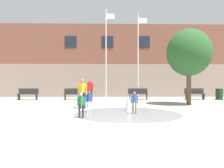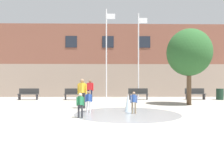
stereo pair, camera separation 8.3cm
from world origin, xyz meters
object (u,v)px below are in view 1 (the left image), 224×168
object	(u,v)px
park_bench_near_trashcan	(138,94)
flagpole_left	(106,51)
park_bench_far_right	(195,94)
child_with_pink_shirt	(81,103)
park_bench_center	(74,94)
flagpole_right	(138,53)
child_running	(89,100)
park_bench_far_left	(28,94)
trash_can	(219,94)
street_tree_near_building	(189,53)
teen_by_trashcan	(82,91)
adult_watching	(90,89)
child_in_fountain	(134,101)

from	to	relation	value
park_bench_near_trashcan	flagpole_left	distance (m)	4.50
park_bench_far_right	child_with_pink_shirt	size ratio (longest dim) A/B	1.62
park_bench_center	flagpole_right	world-z (taller)	flagpole_right
child_running	flagpole_left	size ratio (longest dim) A/B	0.13
park_bench_far_left	flagpole_right	distance (m)	9.69
park_bench_near_trashcan	trash_can	xyz separation A→B (m)	(6.52, -0.36, -0.03)
flagpole_left	street_tree_near_building	world-z (taller)	flagpole_left
park_bench_center	teen_by_trashcan	bearing A→B (deg)	-77.21
teen_by_trashcan	park_bench_near_trashcan	bearing A→B (deg)	175.81
park_bench_near_trashcan	trash_can	bearing A→B (deg)	-3.19
trash_can	park_bench_far_right	bearing A→B (deg)	169.63
adult_watching	teen_by_trashcan	world-z (taller)	same
child_with_pink_shirt	trash_can	world-z (taller)	child_with_pink_shirt
flagpole_right	child_in_fountain	bearing A→B (deg)	-99.40
street_tree_near_building	flagpole_left	bearing A→B (deg)	135.77
park_bench_far_left	child_with_pink_shirt	world-z (taller)	child_with_pink_shirt
park_bench_near_trashcan	trash_can	world-z (taller)	park_bench_near_trashcan
adult_watching	flagpole_left	world-z (taller)	flagpole_left
park_bench_far_left	park_bench_center	size ratio (longest dim) A/B	1.00
park_bench_far_right	child_in_fountain	world-z (taller)	child_in_fountain
child_running	child_with_pink_shirt	xyz separation A→B (m)	(-0.18, -1.63, 0.00)
child_in_fountain	flagpole_right	distance (m)	9.57
trash_can	park_bench_far_left	bearing A→B (deg)	179.01
park_bench_center	park_bench_far_right	distance (m)	9.80
child_running	street_tree_near_building	bearing A→B (deg)	-94.87
child_running	trash_can	bearing A→B (deg)	-88.11
park_bench_far_left	child_in_fountain	bearing A→B (deg)	-46.26
street_tree_near_building	park_bench_far_left	bearing A→B (deg)	160.46
park_bench_far_right	adult_watching	distance (m)	8.59
child_in_fountain	flagpole_left	size ratio (longest dim) A/B	0.13
teen_by_trashcan	street_tree_near_building	xyz separation A→B (m)	(6.45, 1.81, 2.33)
flagpole_right	park_bench_far_right	bearing A→B (deg)	-11.37
child_in_fountain	trash_can	bearing A→B (deg)	123.96
flagpole_left	trash_can	size ratio (longest dim) A/B	8.49
park_bench_far_left	teen_by_trashcan	distance (m)	7.73
child_running	child_with_pink_shirt	world-z (taller)	same
park_bench_near_trashcan	park_bench_far_right	world-z (taller)	same
park_bench_far_left	child_running	bearing A→B (deg)	-53.32
park_bench_center	street_tree_near_building	xyz separation A→B (m)	(7.76, -3.95, 2.78)
park_bench_center	adult_watching	xyz separation A→B (m)	(1.36, -1.34, 0.45)
adult_watching	street_tree_near_building	world-z (taller)	street_tree_near_building
child_in_fountain	child_running	xyz separation A→B (m)	(-2.07, 0.53, 0.00)
park_bench_center	park_bench_far_right	size ratio (longest dim) A/B	1.00
child_with_pink_shirt	trash_can	xyz separation A→B (m)	(10.07, 8.72, -0.13)
flagpole_right	flagpole_left	bearing A→B (deg)	-180.00
park_bench_far_left	child_with_pink_shirt	xyz separation A→B (m)	(5.30, -8.99, 0.10)
park_bench_center	teen_by_trashcan	distance (m)	5.92
child_with_pink_shirt	park_bench_far_left	bearing A→B (deg)	175.48
park_bench_near_trashcan	flagpole_left	bearing A→B (deg)	161.11
park_bench_far_right	flagpole_right	distance (m)	5.70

